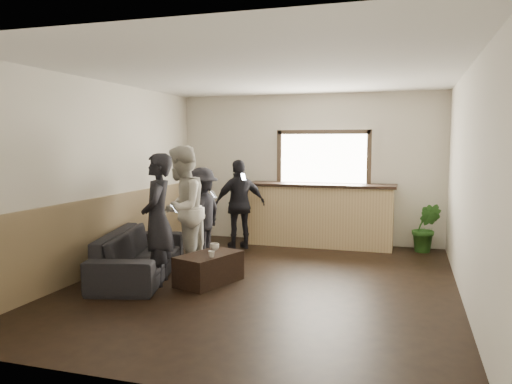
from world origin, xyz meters
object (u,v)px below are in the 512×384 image
(potted_plant, at_px, (426,228))
(coffee_table, at_px, (209,269))
(bar_counter, at_px, (320,211))
(person_d, at_px, (240,204))
(person_b, at_px, (181,209))
(person_c, at_px, (202,214))
(cup_a, at_px, (215,247))
(sofa, at_px, (140,254))
(cup_b, at_px, (212,254))
(person_a, at_px, (158,219))

(potted_plant, bearing_deg, coffee_table, -134.86)
(bar_counter, height_order, coffee_table, bar_counter)
(coffee_table, height_order, person_d, person_d)
(coffee_table, height_order, person_b, person_b)
(potted_plant, height_order, person_c, person_c)
(cup_a, bearing_deg, person_c, 121.87)
(bar_counter, relative_size, sofa, 1.23)
(cup_b, height_order, person_c, person_c)
(sofa, bearing_deg, potted_plant, -69.63)
(potted_plant, xyz_separation_m, person_b, (-3.49, -2.37, 0.50))
(person_b, bearing_deg, cup_a, 61.62)
(bar_counter, bearing_deg, person_b, -124.12)
(person_b, height_order, person_d, person_b)
(person_b, xyz_separation_m, person_c, (0.00, 0.74, -0.18))
(sofa, relative_size, cup_b, 24.45)
(potted_plant, bearing_deg, cup_a, -137.37)
(person_d, bearing_deg, person_a, 46.71)
(person_a, xyz_separation_m, person_d, (0.32, 2.45, -0.08))
(bar_counter, xyz_separation_m, sofa, (-2.09, -2.86, -0.32))
(cup_b, height_order, person_a, person_a)
(person_d, bearing_deg, cup_b, 64.23)
(bar_counter, distance_m, potted_plant, 1.86)
(bar_counter, distance_m, cup_b, 3.22)
(bar_counter, xyz_separation_m, potted_plant, (1.85, -0.05, -0.21))
(cup_a, xyz_separation_m, person_c, (-0.62, 1.00, 0.30))
(bar_counter, xyz_separation_m, coffee_table, (-1.01, -2.92, -0.44))
(bar_counter, bearing_deg, person_d, -152.13)
(sofa, height_order, person_c, person_c)
(cup_a, relative_size, person_b, 0.07)
(coffee_table, distance_m, person_c, 1.49)
(sofa, height_order, potted_plant, potted_plant)
(bar_counter, xyz_separation_m, person_c, (-1.64, -1.68, 0.11))
(person_c, bearing_deg, sofa, -15.60)
(cup_b, height_order, person_d, person_d)
(person_a, relative_size, person_c, 1.17)
(sofa, bearing_deg, person_d, -34.71)
(person_d, bearing_deg, person_b, 43.65)
(cup_b, bearing_deg, cup_a, 106.55)
(potted_plant, height_order, person_a, person_a)
(bar_counter, bearing_deg, person_a, -117.52)
(cup_b, bearing_deg, person_b, 138.10)
(bar_counter, height_order, cup_b, bar_counter)
(person_d, bearing_deg, cup_a, 62.89)
(cup_a, xyz_separation_m, potted_plant, (2.87, 2.64, -0.02))
(person_a, distance_m, person_b, 0.73)
(cup_a, bearing_deg, bar_counter, 69.27)
(cup_b, xyz_separation_m, person_d, (-0.43, 2.39, 0.35))
(bar_counter, distance_m, person_d, 1.50)
(cup_b, bearing_deg, bar_counter, 73.82)
(potted_plant, bearing_deg, person_c, -154.91)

